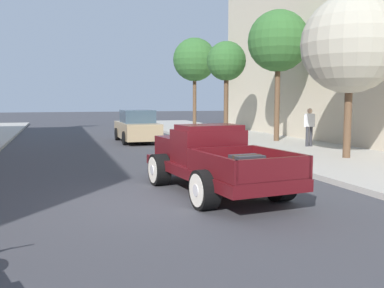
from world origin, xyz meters
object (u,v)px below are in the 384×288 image
object	(u,v)px
car_background_tan	(137,127)
street_tree_third	(226,62)
street_tree_second	(278,42)
hotrod_truck_maroon	(210,159)
pedestrian_sidewalk_right	(309,125)
street_tree_nearest	(350,45)
street_tree_farthest	(195,60)

from	to	relation	value
car_background_tan	street_tree_third	bearing A→B (deg)	10.35
street_tree_second	street_tree_third	xyz separation A→B (m)	(-1.13, 3.86, -0.68)
hotrod_truck_maroon	car_background_tan	bearing A→B (deg)	87.80
street_tree_second	street_tree_third	world-z (taller)	street_tree_second
street_tree_second	pedestrian_sidewalk_right	bearing A→B (deg)	-88.13
pedestrian_sidewalk_right	hotrod_truck_maroon	bearing A→B (deg)	-136.48
hotrod_truck_maroon	pedestrian_sidewalk_right	bearing A→B (deg)	43.52
street_tree_nearest	car_background_tan	bearing A→B (deg)	121.82
pedestrian_sidewalk_right	street_tree_nearest	distance (m)	4.72
street_tree_nearest	street_tree_second	bearing A→B (deg)	83.67
street_tree_third	street_tree_farthest	distance (m)	6.91
pedestrian_sidewalk_right	street_tree_farthest	distance (m)	14.05
street_tree_third	street_tree_farthest	bearing A→B (deg)	87.21
pedestrian_sidewalk_right	street_tree_second	world-z (taller)	street_tree_second
pedestrian_sidewalk_right	street_tree_farthest	world-z (taller)	street_tree_farthest
car_background_tan	pedestrian_sidewalk_right	xyz separation A→B (m)	(6.51, -5.63, 0.32)
hotrod_truck_maroon	street_tree_farthest	distance (m)	21.43
car_background_tan	pedestrian_sidewalk_right	bearing A→B (deg)	-40.86
hotrod_truck_maroon	pedestrian_sidewalk_right	world-z (taller)	pedestrian_sidewalk_right
car_background_tan	street_tree_second	xyz separation A→B (m)	(6.42, -2.89, 4.21)
street_tree_third	street_tree_farthest	size ratio (longest dim) A/B	0.83
street_tree_third	car_background_tan	bearing A→B (deg)	-169.65
street_tree_third	street_tree_farthest	xyz separation A→B (m)	(0.33, 6.86, 0.71)
car_background_tan	street_tree_farthest	distance (m)	10.53
car_background_tan	street_tree_farthest	size ratio (longest dim) A/B	0.67
pedestrian_sidewalk_right	street_tree_farthest	xyz separation A→B (m)	(-0.88, 13.47, 3.91)
hotrod_truck_maroon	pedestrian_sidewalk_right	size ratio (longest dim) A/B	3.07
hotrod_truck_maroon	street_tree_third	distance (m)	14.86
car_background_tan	street_tree_second	size ratio (longest dim) A/B	0.68
street_tree_second	street_tree_third	size ratio (longest dim) A/B	1.20
pedestrian_sidewalk_right	street_tree_third	xyz separation A→B (m)	(-1.22, 6.60, 3.20)
hotrod_truck_maroon	street_tree_third	world-z (taller)	street_tree_third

